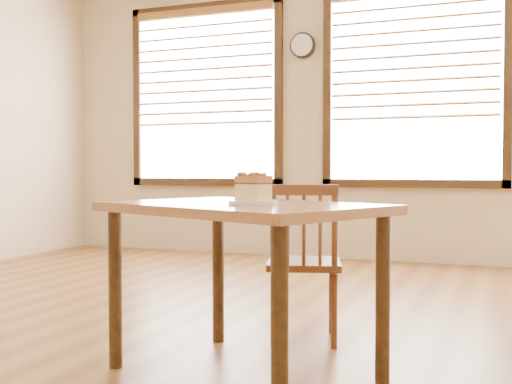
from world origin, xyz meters
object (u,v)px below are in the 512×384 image
cafe_table_main (243,228)px  plate (253,203)px  cafe_chair_main (304,261)px  wall_clock (302,45)px  cake_slice (253,186)px

cafe_table_main → plate: bearing=-18.0°
cafe_table_main → plate: (0.08, -0.07, 0.11)m
cafe_chair_main → cafe_table_main: bearing=66.1°
cafe_chair_main → plate: (-0.00, -0.71, 0.34)m
wall_clock → cake_slice: wall_clock is taller
cafe_table_main → plate: size_ratio=6.61×
cake_slice → cafe_chair_main: bearing=109.3°
cafe_chair_main → wall_clock: bearing=-89.4°
cafe_chair_main → plate: 0.78m
cafe_table_main → cafe_chair_main: cafe_chair_main is taller
wall_clock → cake_slice: (0.97, -3.78, -1.33)m
wall_clock → cake_slice: bearing=-75.6°
wall_clock → cafe_chair_main: size_ratio=0.31×
cafe_chair_main → cake_slice: bearing=73.0°
wall_clock → cafe_table_main: bearing=-76.5°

